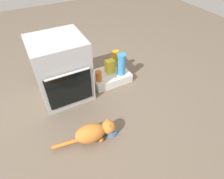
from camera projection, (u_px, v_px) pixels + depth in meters
name	position (u px, v px, depth m)	size (l,w,h in m)	color
ground	(78.00, 115.00, 2.16)	(8.00, 8.00, 0.00)	#6B5B4C
oven	(61.00, 69.00, 2.18)	(0.59, 0.59, 0.76)	#B7BABF
pantry_cabinet	(110.00, 76.00, 2.60)	(0.51, 0.37, 0.12)	white
food_bowl	(111.00, 131.00, 1.96)	(0.12, 0.12, 0.08)	#4C7AB7
cat	(94.00, 132.00, 1.86)	(0.65, 0.23, 0.21)	#C6752D
juice_carton	(115.00, 59.00, 2.60)	(0.09, 0.06, 0.24)	orange
water_bottle	(121.00, 64.00, 2.45)	(0.11, 0.11, 0.30)	#388CD1
snack_bag	(110.00, 66.00, 2.52)	(0.12, 0.09, 0.18)	yellow
sauce_jar	(99.00, 76.00, 2.39)	(0.08, 0.08, 0.14)	#D16023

